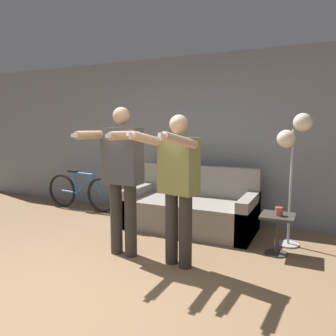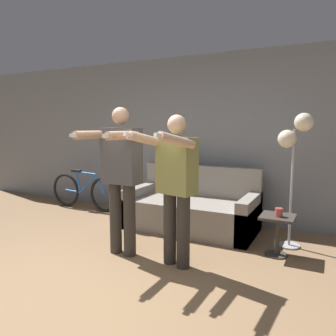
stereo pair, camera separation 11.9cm
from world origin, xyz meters
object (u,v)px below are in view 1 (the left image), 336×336
Objects in this scene: floor_lamp at (294,141)px; side_table at (277,227)px; cup at (279,211)px; bicycle at (81,192)px; couch at (191,210)px; person_left at (121,171)px; person_right at (177,181)px; cat at (176,159)px.

side_table is (-0.10, -0.37, -0.98)m from floor_lamp.
cup is 0.06× the size of bicycle.
couch is 1.08× the size of person_left.
couch is at bearing 159.04° from side_table.
cup is at bearing 51.65° from person_right.
person_left reaches higher than floor_lamp.
person_left reaches higher than cat.
floor_lamp is at bearing 35.09° from person_left.
cat is at bearing 165.33° from floor_lamp.
side_table is at bearing 53.18° from person_right.
cup is (1.63, 0.76, -0.46)m from person_left.
couch is 3.70× the size of cat.
floor_lamp is 16.86× the size of cup.
floor_lamp is at bearing 61.11° from person_right.
couch is 3.89× the size of side_table.
person_left reaches higher than person_right.
person_right reaches higher than couch.
person_left reaches higher than bicycle.
person_right is at bearing -65.66° from cat.
floor_lamp is (1.03, 1.16, 0.39)m from person_right.
bicycle is at bearing 163.01° from person_right.
cup is (0.94, 0.76, -0.41)m from person_right.
cat is at bearing 153.42° from side_table.
person_right is at bearing -139.55° from side_table.
side_table is at bearing 27.16° from person_left.
cup is at bearing -21.97° from couch.
person_left is at bearing -88.59° from cat.
person_right is 0.98× the size of floor_lamp.
cat is at bearing 152.75° from cup.
floor_lamp is (1.72, 1.16, 0.33)m from person_left.
cat is (-0.04, 1.62, -0.02)m from person_left.
floor_lamp is 3.68m from bicycle.
person_left is 17.43× the size of cup.
bicycle is (-1.81, 1.43, -0.66)m from person_left.
cat is 0.30× the size of floor_lamp.
person_right is 1.60m from floor_lamp.
cat is (-0.73, 1.62, 0.04)m from person_right.
person_left is at bearing -167.36° from person_right.
floor_lamp is (1.76, -0.46, 0.35)m from cat.
bicycle is at bearing 169.48° from side_table.
cat is 5.10× the size of cup.
floor_lamp is at bearing -4.33° from bicycle.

